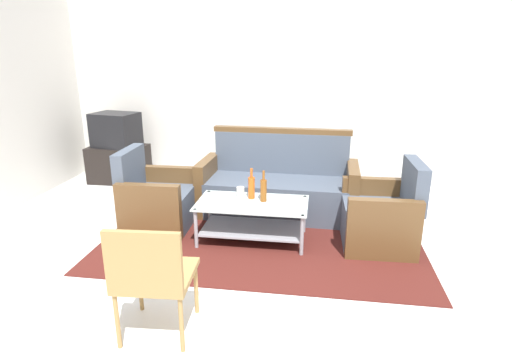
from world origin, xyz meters
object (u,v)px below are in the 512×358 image
(couch, at_px, (278,188))
(cup, at_px, (240,192))
(wicker_chair, at_px, (152,272))
(television, at_px, (116,130))
(tv_stand, at_px, (119,164))
(armchair_right, at_px, (382,218))
(coffee_table, at_px, (252,215))
(bottle_brown, at_px, (264,190))
(bottle_orange, at_px, (251,187))
(armchair_left, at_px, (157,202))

(couch, relative_size, cup, 18.20)
(wicker_chair, bearing_deg, television, 115.53)
(cup, height_order, tv_stand, tv_stand)
(television, relative_size, wicker_chair, 0.80)
(television, bearing_deg, armchair_right, 166.67)
(armchair_right, xyz_separation_m, coffee_table, (-1.27, -0.10, -0.02))
(cup, relative_size, wicker_chair, 0.12)
(couch, height_order, television, television)
(bottle_brown, bearing_deg, wicker_chair, -107.19)
(tv_stand, bearing_deg, bottle_orange, -35.38)
(couch, distance_m, tv_stand, 2.58)
(television, bearing_deg, armchair_left, 138.82)
(television, bearing_deg, coffee_table, 154.04)
(bottle_brown, distance_m, tv_stand, 2.87)
(armchair_right, xyz_separation_m, wicker_chair, (-1.67, -1.68, 0.21))
(cup, bearing_deg, bottle_brown, -21.92)
(coffee_table, distance_m, bottle_orange, 0.29)
(couch, relative_size, bottle_brown, 5.76)
(couch, height_order, cup, couch)
(coffee_table, distance_m, bottle_brown, 0.28)
(coffee_table, xyz_separation_m, wicker_chair, (-0.40, -1.59, 0.22))
(couch, bearing_deg, armchair_left, 26.77)
(tv_stand, relative_size, television, 1.19)
(bottle_orange, relative_size, tv_stand, 0.39)
(bottle_orange, relative_size, wicker_chair, 0.38)
(bottle_orange, xyz_separation_m, cup, (-0.12, 0.04, -0.07))
(coffee_table, bearing_deg, wicker_chair, -104.20)
(couch, distance_m, wicker_chair, 2.45)
(armchair_right, xyz_separation_m, bottle_orange, (-1.29, 0.02, 0.24))
(coffee_table, relative_size, tv_stand, 1.38)
(armchair_right, height_order, coffee_table, armchair_right)
(couch, xyz_separation_m, armchair_left, (-1.26, -0.59, -0.03))
(coffee_table, xyz_separation_m, tv_stand, (-2.23, 1.69, -0.01))
(couch, relative_size, armchair_right, 2.14)
(armchair_right, distance_m, cup, 1.43)
(bottle_orange, relative_size, bottle_brown, 1.00)
(armchair_left, bearing_deg, wicker_chair, 19.10)
(couch, xyz_separation_m, armchair_right, (1.09, -0.69, -0.03))
(armchair_right, height_order, bottle_brown, armchair_right)
(coffee_table, bearing_deg, armchair_left, 169.79)
(cup, distance_m, tv_stand, 2.60)
(armchair_left, height_order, tv_stand, armchair_left)
(armchair_right, xyz_separation_m, television, (-3.50, 1.59, 0.47))
(tv_stand, bearing_deg, armchair_right, -24.44)
(bottle_brown, xyz_separation_m, television, (-2.34, 1.64, 0.23))
(couch, relative_size, television, 2.70)
(armchair_right, relative_size, cup, 8.50)
(armchair_right, bearing_deg, armchair_left, 85.99)
(bottle_brown, bearing_deg, tv_stand, 145.08)
(bottle_orange, distance_m, tv_stand, 2.72)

